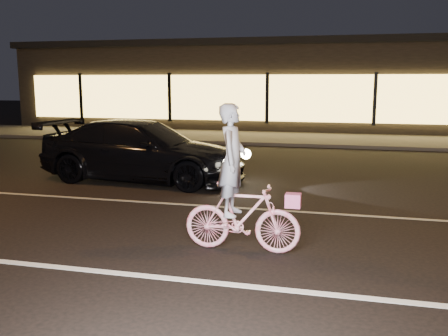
# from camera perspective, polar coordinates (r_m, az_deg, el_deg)

# --- Properties ---
(ground) EXTENTS (90.00, 90.00, 0.00)m
(ground) POSITION_cam_1_polar(r_m,az_deg,el_deg) (8.06, -12.49, -7.29)
(ground) COLOR black
(ground) RESTS_ON ground
(lane_stripe_near) EXTENTS (60.00, 0.12, 0.01)m
(lane_stripe_near) POSITION_cam_1_polar(r_m,az_deg,el_deg) (6.83, -18.19, -10.73)
(lane_stripe_near) COLOR silver
(lane_stripe_near) RESTS_ON ground
(lane_stripe_far) EXTENTS (60.00, 0.10, 0.01)m
(lane_stripe_far) POSITION_cam_1_polar(r_m,az_deg,el_deg) (9.82, -7.28, -3.98)
(lane_stripe_far) COLOR gray
(lane_stripe_far) RESTS_ON ground
(sidewalk) EXTENTS (30.00, 4.00, 0.12)m
(sidewalk) POSITION_cam_1_polar(r_m,az_deg,el_deg) (20.30, 4.07, 3.46)
(sidewalk) COLOR #383533
(sidewalk) RESTS_ON ground
(storefront) EXTENTS (25.40, 8.42, 4.20)m
(storefront) POSITION_cam_1_polar(r_m,az_deg,el_deg) (26.07, 6.45, 9.46)
(storefront) COLOR black
(storefront) RESTS_ON ground
(cyclist) EXTENTS (1.64, 0.56, 2.06)m
(cyclist) POSITION_cam_1_polar(r_m,az_deg,el_deg) (6.90, 1.77, -3.66)
(cyclist) COLOR #F63263
(cyclist) RESTS_ON ground
(sedan) EXTENTS (5.07, 2.38, 1.43)m
(sedan) POSITION_cam_1_polar(r_m,az_deg,el_deg) (11.97, -9.30, 1.96)
(sedan) COLOR black
(sedan) RESTS_ON ground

